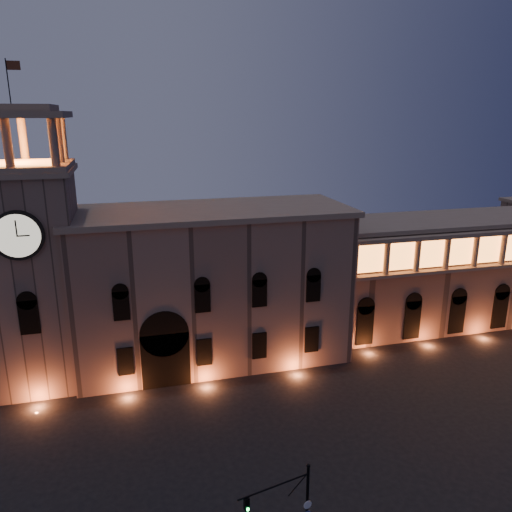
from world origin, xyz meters
The scene contains 4 objects.
ground centered at (0.00, 0.00, 0.00)m, with size 160.00×160.00×0.00m, color black.
government_building centered at (-2.08, 21.93, 8.77)m, with size 30.80×12.80×17.60m.
clock_tower centered at (-20.50, 20.98, 12.50)m, with size 9.80×9.80×32.40m.
colonnade_wing centered at (32.00, 23.92, 7.33)m, with size 40.60×11.50×14.50m.
Camera 1 is at (-10.78, -31.36, 27.58)m, focal length 35.00 mm.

